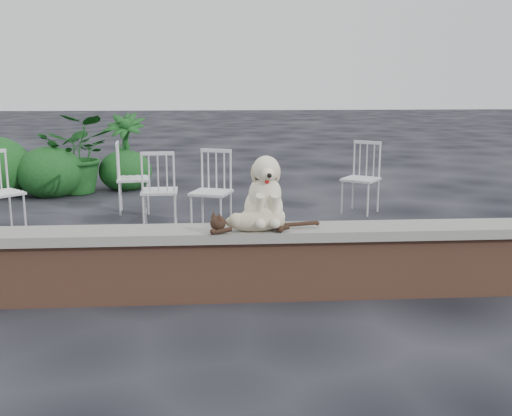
{
  "coord_description": "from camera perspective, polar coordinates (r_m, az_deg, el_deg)",
  "views": [
    {
      "loc": [
        0.3,
        -4.74,
        1.75
      ],
      "look_at": [
        0.65,
        0.2,
        0.7
      ],
      "focal_mm": 42.84,
      "sensor_mm": 36.0,
      "label": 1
    }
  ],
  "objects": [
    {
      "name": "brick_wall",
      "position": [
        4.98,
        -7.39,
        -5.66
      ],
      "size": [
        6.0,
        0.3,
        0.5
      ],
      "primitive_type": "cube",
      "color": "brown",
      "rests_on": "ground"
    },
    {
      "name": "dog",
      "position": [
        4.88,
        0.72,
        1.7
      ],
      "size": [
        0.43,
        0.54,
        0.6
      ],
      "primitive_type": null,
      "rotation": [
        0.0,
        0.0,
        0.07
      ],
      "color": "beige",
      "rests_on": "capstone"
    },
    {
      "name": "ground",
      "position": [
        5.06,
        -7.32,
        -8.36
      ],
      "size": [
        60.0,
        60.0,
        0.0
      ],
      "primitive_type": "plane",
      "color": "black",
      "rests_on": "ground"
    },
    {
      "name": "potted_plant_b",
      "position": [
        10.1,
        -12.16,
        5.22
      ],
      "size": [
        0.79,
        0.79,
        1.21
      ],
      "primitive_type": "imported",
      "rotation": [
        0.0,
        0.0,
        -0.19
      ],
      "color": "#124115",
      "rests_on": "ground"
    },
    {
      "name": "chair_a",
      "position": [
        7.64,
        -22.73,
        1.41
      ],
      "size": [
        0.79,
        0.79,
        0.94
      ],
      "primitive_type": null,
      "rotation": [
        0.0,
        0.0,
        0.76
      ],
      "color": "white",
      "rests_on": "ground"
    },
    {
      "name": "potted_plant_a",
      "position": [
        9.83,
        -16.15,
        4.9
      ],
      "size": [
        1.2,
        1.07,
        1.23
      ],
      "primitive_type": "imported",
      "rotation": [
        0.0,
        0.0,
        -0.1
      ],
      "color": "#124115",
      "rests_on": "ground"
    },
    {
      "name": "chair_e",
      "position": [
        8.24,
        -11.37,
        2.81
      ],
      "size": [
        0.61,
        0.61,
        0.94
      ],
      "primitive_type": null,
      "rotation": [
        0.0,
        0.0,
        1.67
      ],
      "color": "white",
      "rests_on": "ground"
    },
    {
      "name": "chair_b",
      "position": [
        7.12,
        -4.22,
        1.6
      ],
      "size": [
        0.72,
        0.72,
        0.94
      ],
      "primitive_type": null,
      "rotation": [
        0.0,
        0.0,
        -0.35
      ],
      "color": "white",
      "rests_on": "ground"
    },
    {
      "name": "capstone",
      "position": [
        4.9,
        -7.49,
        -2.43
      ],
      "size": [
        6.2,
        0.4,
        0.08
      ],
      "primitive_type": "cube",
      "color": "slate",
      "rests_on": "brick_wall"
    },
    {
      "name": "shrubbery",
      "position": [
        9.93,
        -20.09,
        3.36
      ],
      "size": [
        2.97,
        1.37,
        0.96
      ],
      "color": "#124115",
      "rests_on": "ground"
    },
    {
      "name": "chair_c",
      "position": [
        7.28,
        -9.01,
        1.71
      ],
      "size": [
        0.58,
        0.58,
        0.94
      ],
      "primitive_type": null,
      "rotation": [
        0.0,
        0.0,
        3.18
      ],
      "color": "white",
      "rests_on": "ground"
    },
    {
      "name": "cat",
      "position": [
        4.77,
        -0.1,
        -1.15
      ],
      "size": [
        1.06,
        0.32,
        0.18
      ],
      "primitive_type": null,
      "rotation": [
        0.0,
        0.0,
        0.07
      ],
      "color": "tan",
      "rests_on": "capstone"
    },
    {
      "name": "chair_d",
      "position": [
        8.17,
        9.76,
        2.8
      ],
      "size": [
        0.78,
        0.78,
        0.94
      ],
      "primitive_type": null,
      "rotation": [
        0.0,
        0.0,
        -0.63
      ],
      "color": "white",
      "rests_on": "ground"
    }
  ]
}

